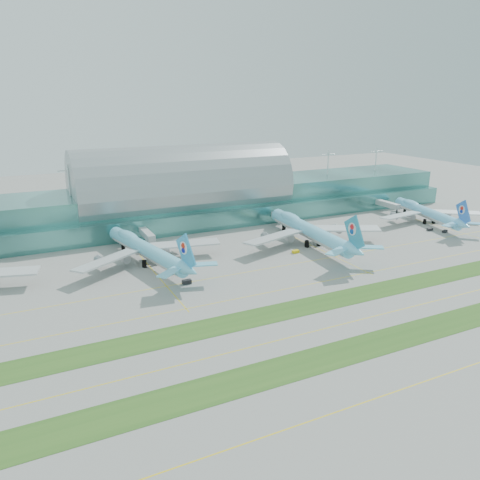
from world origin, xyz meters
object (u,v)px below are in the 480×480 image
terminal (183,197)px  airliner_c (308,230)px  airliner_b (145,249)px  airliner_d (426,212)px

terminal → airliner_c: terminal is taller
terminal → airliner_c: bearing=-59.2°
airliner_b → airliner_d: bearing=-12.1°
terminal → airliner_b: terminal is taller
terminal → airliner_c: (39.98, -67.02, -7.18)m
airliner_c → airliner_d: size_ratio=1.20×
terminal → airliner_d: 138.21m
airliner_c → terminal: bearing=124.8°
airliner_b → airliner_d: airliner_b is taller
airliner_c → airliner_d: 83.70m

